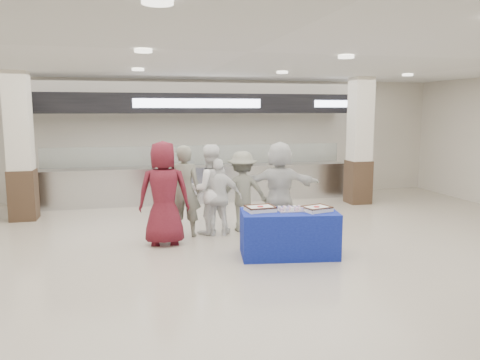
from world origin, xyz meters
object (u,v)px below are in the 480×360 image
object	(u,v)px
cupcake_tray	(291,209)
sheet_cake_right	(317,208)
soldier_a	(184,191)
chef_short	(219,197)
civilian_maroon	(164,193)
sheet_cake_left	(260,208)
display_table	(289,234)
soldier_b	(242,191)
civilian_white	(279,186)
chef_tall	(209,189)

from	to	relation	value
cupcake_tray	sheet_cake_right	bearing A→B (deg)	-15.62
soldier_a	chef_short	size ratio (longest dim) A/B	1.18
cupcake_tray	soldier_a	xyz separation A→B (m)	(-1.54, 1.62, 0.09)
civilian_maroon	sheet_cake_left	bearing A→B (deg)	149.86
display_table	soldier_a	xyz separation A→B (m)	(-1.51, 1.63, 0.49)
sheet_cake_right	soldier_b	distance (m)	2.04
sheet_cake_right	civilian_white	distance (m)	1.75
sheet_cake_right	chef_short	xyz separation A→B (m)	(-1.30, 1.63, -0.06)
chef_short	soldier_b	world-z (taller)	soldier_b
sheet_cake_right	chef_tall	size ratio (longest dim) A/B	0.29
sheet_cake_left	civilian_maroon	world-z (taller)	civilian_maroon
civilian_maroon	civilian_white	distance (m)	2.35
chef_short	civilian_white	xyz separation A→B (m)	(1.24, 0.12, 0.15)
cupcake_tray	chef_tall	distance (m)	2.00
display_table	chef_short	world-z (taller)	chef_short
sheet_cake_left	civilian_white	size ratio (longest dim) A/B	0.27
sheet_cake_left	civilian_maroon	bearing A→B (deg)	144.80
sheet_cake_right	civilian_white	bearing A→B (deg)	92.03
civilian_maroon	chef_short	size ratio (longest dim) A/B	1.25
soldier_a	soldier_b	distance (m)	1.18
sheet_cake_left	soldier_a	xyz separation A→B (m)	(-1.06, 1.51, 0.07)
sheet_cake_right	civilian_maroon	size ratio (longest dim) A/B	0.27
sheet_cake_left	civilian_white	world-z (taller)	civilian_white
sheet_cake_left	soldier_a	distance (m)	1.85
sheet_cake_left	chef_short	size ratio (longest dim) A/B	0.33
display_table	civilian_maroon	world-z (taller)	civilian_maroon
sheet_cake_left	soldier_b	size ratio (longest dim) A/B	0.31
chef_short	soldier_b	bearing A→B (deg)	-141.92
chef_tall	chef_short	bearing A→B (deg)	122.02
civilian_maroon	soldier_b	xyz separation A→B (m)	(1.58, 0.63, -0.14)
display_table	sheet_cake_right	world-z (taller)	sheet_cake_right
display_table	chef_tall	size ratio (longest dim) A/B	0.89
civilian_white	chef_short	bearing A→B (deg)	15.89
chef_tall	civilian_white	bearing A→B (deg)	171.26
sheet_cake_left	sheet_cake_right	size ratio (longest dim) A/B	0.96
display_table	chef_tall	world-z (taller)	chef_tall
sheet_cake_left	chef_tall	world-z (taller)	chef_tall
soldier_a	civilian_white	size ratio (longest dim) A/B	0.98
civilian_maroon	soldier_b	size ratio (longest dim) A/B	1.17
display_table	soldier_b	xyz separation A→B (m)	(-0.35, 1.78, 0.42)
sheet_cake_left	soldier_a	world-z (taller)	soldier_a
display_table	civilian_white	size ratio (longest dim) A/B	0.87
soldier_a	civilian_white	distance (m)	1.89
soldier_b	cupcake_tray	bearing A→B (deg)	105.92
sheet_cake_right	chef_tall	xyz separation A→B (m)	(-1.45, 1.82, 0.07)
sheet_cake_left	chef_tall	distance (m)	1.70
soldier_b	civilian_white	world-z (taller)	civilian_white
soldier_b	chef_tall	bearing A→B (deg)	9.26
chef_short	civilian_maroon	bearing A→B (deg)	30.79
civilian_maroon	civilian_white	world-z (taller)	civilian_maroon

